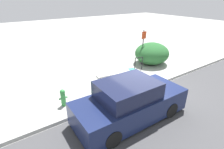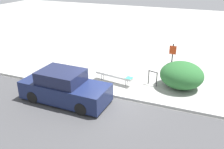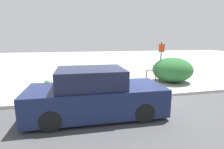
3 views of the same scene
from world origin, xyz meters
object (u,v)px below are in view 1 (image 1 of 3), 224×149
object	(u,v)px
parked_car_near	(130,102)
bench	(117,74)
bike_rack	(139,62)
sign_post	(143,44)
fire_hydrant	(63,97)

from	to	relation	value
parked_car_near	bench	bearing A→B (deg)	63.66
bench	parked_car_near	xyz separation A→B (m)	(-1.46, -2.78, 0.24)
parked_car_near	bike_rack	bearing A→B (deg)	44.67
bike_rack	parked_car_near	size ratio (longest dim) A/B	0.19
bench	bike_rack	xyz separation A→B (m)	(2.06, 0.54, 0.05)
bench	bike_rack	bearing A→B (deg)	23.75
bench	bike_rack	world-z (taller)	bike_rack
sign_post	parked_car_near	bearing A→B (deg)	-138.19
fire_hydrant	parked_car_near	size ratio (longest dim) A/B	0.18
fire_hydrant	parked_car_near	bearing A→B (deg)	-51.84
bench	parked_car_near	distance (m)	3.15
parked_car_near	sign_post	bearing A→B (deg)	43.14
sign_post	bike_rack	bearing A→B (deg)	-145.33
bike_rack	parked_car_near	distance (m)	4.84
sign_post	fire_hydrant	size ratio (longest dim) A/B	3.01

